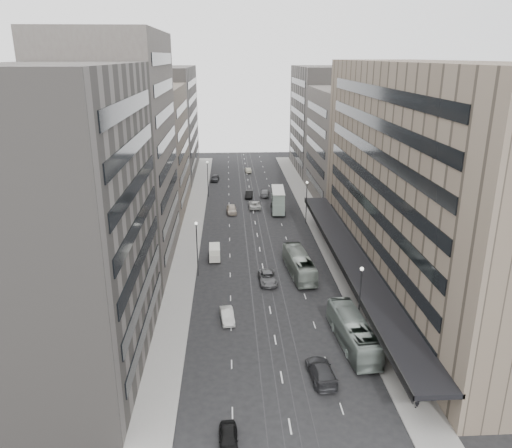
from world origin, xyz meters
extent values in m
plane|color=black|center=(0.00, 0.00, 0.00)|extent=(220.00, 220.00, 0.00)
cube|color=gray|center=(12.00, 37.50, 0.07)|extent=(4.00, 125.00, 0.15)
cube|color=gray|center=(-12.00, 37.50, 0.07)|extent=(4.00, 125.00, 0.15)
cube|color=#776857|center=(21.50, 8.00, 15.00)|extent=(15.00, 60.00, 30.00)
cube|color=black|center=(12.00, 8.00, 4.00)|extent=(4.40, 60.00, 0.50)
cube|color=#514B46|center=(21.50, 52.00, 12.00)|extent=(15.00, 28.00, 24.00)
cube|color=#65605B|center=(21.50, 82.00, 14.00)|extent=(15.00, 32.00, 28.00)
cube|color=#65605B|center=(-21.50, -8.00, 15.00)|extent=(15.00, 28.00, 30.00)
cube|color=#514B46|center=(-21.50, 19.00, 17.00)|extent=(15.00, 26.00, 34.00)
cube|color=#6F6357|center=(-21.50, 46.00, 12.50)|extent=(15.00, 28.00, 25.00)
cube|color=#65605B|center=(-21.50, 79.00, 14.00)|extent=(15.00, 38.00, 28.00)
cylinder|color=#262628|center=(9.70, -5.00, 4.00)|extent=(0.16, 0.16, 8.00)
sphere|color=silver|center=(9.70, -5.00, 8.10)|extent=(0.44, 0.44, 0.44)
cylinder|color=#262628|center=(9.70, 35.00, 4.00)|extent=(0.16, 0.16, 8.00)
sphere|color=silver|center=(9.70, 35.00, 8.10)|extent=(0.44, 0.44, 0.44)
cylinder|color=#262628|center=(-9.70, 12.00, 4.00)|extent=(0.16, 0.16, 8.00)
sphere|color=silver|center=(-9.70, 12.00, 8.10)|extent=(0.44, 0.44, 0.44)
cylinder|color=#262628|center=(-9.70, 55.00, 4.00)|extent=(0.16, 0.16, 8.00)
sphere|color=silver|center=(-9.70, 55.00, 8.10)|extent=(0.44, 0.44, 0.44)
imported|color=gray|center=(8.46, -7.61, 1.67)|extent=(3.64, 12.15, 3.34)
imported|color=gray|center=(5.15, 11.65, 1.64)|extent=(3.73, 11.94, 3.27)
cube|color=gray|center=(5.05, 42.77, 1.60)|extent=(2.90, 8.86, 2.23)
cube|color=gray|center=(5.05, 42.77, 3.69)|extent=(2.84, 8.51, 1.94)
cube|color=silver|center=(5.05, 42.77, 4.72)|extent=(2.90, 8.86, 0.12)
cylinder|color=black|center=(3.66, 39.69, 0.49)|extent=(0.32, 0.98, 0.97)
cylinder|color=black|center=(6.09, 39.56, 0.49)|extent=(0.32, 0.98, 0.97)
cylinder|color=black|center=(4.01, 45.97, 0.49)|extent=(0.32, 0.98, 0.97)
cylinder|color=black|center=(6.43, 45.84, 0.49)|extent=(0.32, 0.98, 0.97)
cube|color=#575A5E|center=(9.20, -9.08, 0.94)|extent=(2.43, 4.79, 1.20)
cube|color=beige|center=(9.20, -9.08, 2.01)|extent=(2.39, 4.70, 0.94)
cylinder|color=black|center=(8.07, -10.48, 0.34)|extent=(0.27, 0.70, 0.69)
cylinder|color=black|center=(9.99, -10.70, 0.34)|extent=(0.27, 0.70, 0.69)
cylinder|color=black|center=(8.41, -7.46, 0.34)|extent=(0.27, 0.70, 0.69)
cylinder|color=black|center=(10.33, -7.68, 0.34)|extent=(0.27, 0.70, 0.69)
cube|color=beige|center=(-7.38, 17.77, 0.87)|extent=(1.78, 3.77, 1.15)
cube|color=silver|center=(-7.38, 17.77, 1.89)|extent=(1.75, 3.69, 0.90)
cylinder|color=black|center=(-8.19, 16.51, 0.30)|extent=(0.18, 0.60, 0.60)
cylinder|color=black|center=(-6.51, 16.56, 0.30)|extent=(0.18, 0.60, 0.60)
cylinder|color=black|center=(-8.26, 18.97, 0.30)|extent=(0.18, 0.60, 0.60)
cylinder|color=black|center=(-6.58, 19.02, 0.30)|extent=(0.18, 0.60, 0.60)
imported|color=black|center=(-5.37, -22.00, 0.68)|extent=(1.72, 4.05, 1.37)
imported|color=#BABAB5|center=(-5.44, -1.39, 0.70)|extent=(1.95, 4.39, 1.40)
imported|color=#5C5C5F|center=(0.33, 9.13, 0.73)|extent=(2.60, 5.35, 1.46)
imported|color=#2A2B2D|center=(3.94, -13.41, 0.83)|extent=(2.73, 5.88, 1.66)
imported|color=#B5A796|center=(-4.51, 42.42, 0.84)|extent=(2.16, 5.01, 1.69)
imported|color=black|center=(-0.40, 54.14, 0.76)|extent=(2.07, 4.78, 1.53)
imported|color=#BCBCB7|center=(0.41, 45.75, 0.74)|extent=(2.57, 5.39, 1.48)
imported|color=slate|center=(3.29, 55.11, 0.75)|extent=(2.74, 5.41, 1.51)
imported|color=#28282A|center=(-8.50, 70.25, 0.80)|extent=(2.44, 4.91, 1.61)
imported|color=#BAB59A|center=(0.41, 79.71, 0.68)|extent=(1.70, 4.18, 1.35)
imported|color=black|center=(11.84, -18.34, 0.95)|extent=(0.69, 0.67, 1.59)
camera|label=1|loc=(-4.95, -55.28, 30.65)|focal=35.00mm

